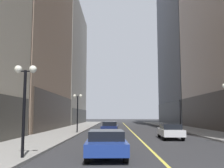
# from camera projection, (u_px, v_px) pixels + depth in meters

# --- Properties ---
(ground_plane) EXTENTS (200.00, 200.00, 0.00)m
(ground_plane) POSITION_uv_depth(u_px,v_px,m) (130.00, 130.00, 38.07)
(ground_plane) COLOR #2D2D30
(sidewalk_left) EXTENTS (4.50, 78.00, 0.15)m
(sidewalk_left) POSITION_uv_depth(u_px,v_px,m) (73.00, 129.00, 38.17)
(sidewalk_left) COLOR gray
(sidewalk_left) RESTS_ON ground
(sidewalk_right) EXTENTS (4.50, 78.00, 0.15)m
(sidewalk_right) POSITION_uv_depth(u_px,v_px,m) (187.00, 129.00, 37.99)
(sidewalk_right) COLOR gray
(sidewalk_right) RESTS_ON ground
(lane_centre_stripe) EXTENTS (0.16, 70.00, 0.01)m
(lane_centre_stripe) POSITION_uv_depth(u_px,v_px,m) (130.00, 130.00, 38.07)
(lane_centre_stripe) COLOR #E5D64C
(lane_centre_stripe) RESTS_ON ground
(building_left_far) EXTENTS (15.09, 26.00, 28.69)m
(building_left_far) POSITION_uv_depth(u_px,v_px,m) (50.00, 65.00, 64.76)
(building_left_far) COLOR #A8A399
(building_left_far) RESTS_ON ground
(building_right_far) EXTENTS (14.17, 26.00, 43.00)m
(building_right_far) POSITION_uv_depth(u_px,v_px,m) (194.00, 36.00, 65.22)
(building_right_far) COLOR slate
(building_right_far) RESTS_ON ground
(car_blue) EXTENTS (2.07, 4.37, 1.32)m
(car_blue) POSITION_uv_depth(u_px,v_px,m) (106.00, 143.00, 13.09)
(car_blue) COLOR navy
(car_blue) RESTS_ON ground
(car_white) EXTENTS (1.92, 4.72, 1.32)m
(car_white) POSITION_uv_depth(u_px,v_px,m) (170.00, 131.00, 23.20)
(car_white) COLOR silver
(car_white) RESTS_ON ground
(car_navy) EXTENTS (1.97, 4.47, 1.32)m
(car_navy) POSITION_uv_depth(u_px,v_px,m) (110.00, 127.00, 30.68)
(car_navy) COLOR #141E4C
(car_navy) RESTS_ON ground
(street_lamp_left_near) EXTENTS (1.06, 0.36, 4.43)m
(street_lamp_left_near) POSITION_uv_depth(u_px,v_px,m) (25.00, 90.00, 12.44)
(street_lamp_left_near) COLOR black
(street_lamp_left_near) RESTS_ON ground
(street_lamp_left_far) EXTENTS (1.06, 0.36, 4.43)m
(street_lamp_left_far) POSITION_uv_depth(u_px,v_px,m) (78.00, 105.00, 30.03)
(street_lamp_left_far) COLOR black
(street_lamp_left_far) RESTS_ON ground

